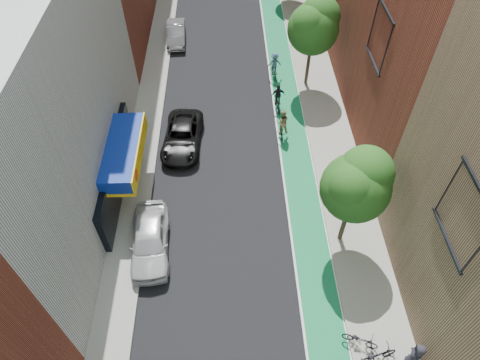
{
  "coord_description": "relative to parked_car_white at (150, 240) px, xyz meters",
  "views": [
    {
      "loc": [
        -0.25,
        -2.76,
        19.82
      ],
      "look_at": [
        0.26,
        13.18,
        1.5
      ],
      "focal_mm": 32.0,
      "sensor_mm": 36.0,
      "label": 1
    }
  ],
  "objects": [
    {
      "name": "bike_lane",
      "position": [
        8.6,
        16.25,
        -0.82
      ],
      "size": [
        2.0,
        68.0,
        0.01
      ],
      "primitive_type": "cube",
      "color": "#136F45",
      "rests_on": "ground"
    },
    {
      "name": "sidewalk_left",
      "position": [
        -1.4,
        16.25,
        -0.75
      ],
      "size": [
        2.0,
        68.0,
        0.15
      ],
      "primitive_type": "cube",
      "color": "gray",
      "rests_on": "ground"
    },
    {
      "name": "sidewalk_right",
      "position": [
        11.1,
        16.25,
        -0.75
      ],
      "size": [
        3.0,
        68.0,
        0.15
      ],
      "primitive_type": "cube",
      "color": "gray",
      "rests_on": "ground"
    },
    {
      "name": "building_left_white",
      "position": [
        -6.4,
        4.25,
        5.17
      ],
      "size": [
        8.0,
        20.0,
        12.0
      ],
      "primitive_type": "cube",
      "color": "silver",
      "rests_on": "ground"
    },
    {
      "name": "tree_near",
      "position": [
        10.25,
        0.27,
        3.83
      ],
      "size": [
        3.4,
        3.36,
        6.42
      ],
      "color": "#332619",
      "rests_on": "ground"
    },
    {
      "name": "tree_mid",
      "position": [
        10.25,
        14.27,
        4.06
      ],
      "size": [
        3.55,
        3.53,
        6.74
      ],
      "color": "#332619",
      "rests_on": "ground"
    },
    {
      "name": "parked_car_white",
      "position": [
        0.0,
        0.0,
        0.0
      ],
      "size": [
        2.31,
        4.99,
        1.66
      ],
      "primitive_type": "imported",
      "rotation": [
        0.0,
        0.0,
        0.07
      ],
      "color": "silver",
      "rests_on": "ground"
    },
    {
      "name": "parked_car_black",
      "position": [
        1.24,
        7.99,
        -0.12
      ],
      "size": [
        2.71,
        5.25,
        1.42
      ],
      "primitive_type": "imported",
      "rotation": [
        0.0,
        0.0,
        -0.07
      ],
      "color": "black",
      "rests_on": "ground"
    },
    {
      "name": "parked_car_silver",
      "position": [
        0.0,
        20.77,
        -0.13
      ],
      "size": [
        1.68,
        4.29,
        1.39
      ],
      "primitive_type": "imported",
      "rotation": [
        0.0,
        0.0,
        0.05
      ],
      "color": "#94969C",
      "rests_on": "ground"
    },
    {
      "name": "cyclist_lane_near",
      "position": [
        7.8,
        8.59,
        0.13
      ],
      "size": [
        0.88,
        1.55,
        2.15
      ],
      "rotation": [
        0.0,
        0.0,
        3.14
      ],
      "color": "black",
      "rests_on": "ground"
    },
    {
      "name": "cyclist_lane_mid",
      "position": [
        7.8,
        11.49,
        -0.09
      ],
      "size": [
        0.99,
        1.83,
        1.99
      ],
      "rotation": [
        0.0,
        0.0,
        3.23
      ],
      "color": "black",
      "rests_on": "ground"
    },
    {
      "name": "cyclist_lane_far",
      "position": [
        7.87,
        15.36,
        0.1
      ],
      "size": [
        1.18,
        1.67,
        2.04
      ],
      "rotation": [
        0.0,
        0.0,
        3.3
      ],
      "color": "black",
      "rests_on": "ground"
    },
    {
      "name": "parked_bike_near",
      "position": [
        10.0,
        -5.48,
        -0.25
      ],
      "size": [
        1.73,
        1.15,
        0.86
      ],
      "primitive_type": "imported",
      "rotation": [
        0.0,
        0.0,
        1.18
      ],
      "color": "black",
      "rests_on": "sidewalk_right"
    },
    {
      "name": "parked_bike_far",
      "position": [
        10.56,
        -6.22,
        -0.18
      ],
      "size": [
        2.01,
        1.13,
        1.0
      ],
      "primitive_type": "imported",
      "rotation": [
        0.0,
        0.0,
        1.83
      ],
      "color": "black",
      "rests_on": "sidewalk_right"
    },
    {
      "name": "pedestrian",
      "position": [
        12.1,
        -6.41,
        0.22
      ],
      "size": [
        0.84,
        1.02,
        1.79
      ],
      "primitive_type": "imported",
      "rotation": [
        0.0,
        0.0,
        -1.93
      ],
      "color": "#23222A",
      "rests_on": "sidewalk_right"
    }
  ]
}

